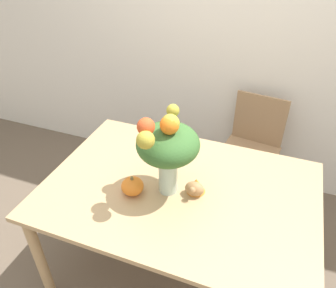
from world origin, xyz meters
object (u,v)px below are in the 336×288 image
(dining_chair_near_window, at_px, (251,150))
(flower_vase, at_px, (167,145))
(turkey_figurine, at_px, (195,187))
(pumpkin, at_px, (132,186))

(dining_chair_near_window, bearing_deg, flower_vase, -103.12)
(turkey_figurine, bearing_deg, flower_vase, -165.26)
(dining_chair_near_window, bearing_deg, turkey_figurine, -95.23)
(flower_vase, bearing_deg, pumpkin, -153.62)
(turkey_figurine, xyz_separation_m, dining_chair_near_window, (0.20, 0.90, -0.31))
(flower_vase, height_order, dining_chair_near_window, flower_vase)
(pumpkin, distance_m, turkey_figurine, 0.34)
(flower_vase, xyz_separation_m, dining_chair_near_window, (0.35, 0.94, -0.57))
(pumpkin, distance_m, dining_chair_near_window, 1.19)
(flower_vase, xyz_separation_m, turkey_figurine, (0.15, 0.04, -0.26))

